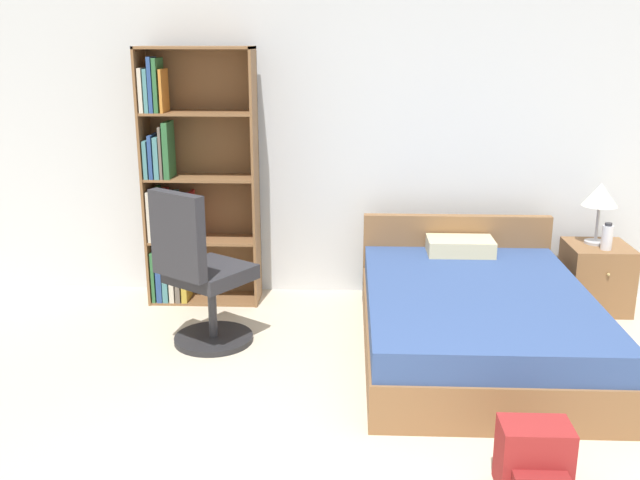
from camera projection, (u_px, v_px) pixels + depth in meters
The scene contains 8 objects.
wall_back at pixel (382, 137), 5.70m from camera, with size 9.00×0.06×2.60m.
bookshelf at pixel (185, 189), 5.59m from camera, with size 0.88×0.33×2.01m.
bed at pixel (474, 317), 4.82m from camera, with size 1.47×2.09×0.72m.
office_chair at pixel (200, 276), 4.82m from camera, with size 0.70×0.72×1.12m.
nightstand at pixel (596, 277), 5.58m from camera, with size 0.47×0.50×0.52m.
table_lamp at pixel (600, 197), 5.45m from camera, with size 0.27×0.27×0.48m.
water_bottle at pixel (607, 237), 5.37m from camera, with size 0.08×0.08×0.21m.
backpack_red at pixel (534, 460), 3.34m from camera, with size 0.33×0.29×0.34m.
Camera 1 is at (-0.26, -2.49, 2.08)m, focal length 40.00 mm.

